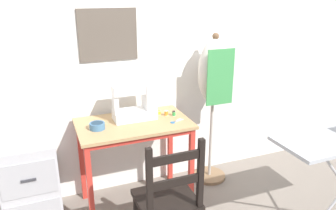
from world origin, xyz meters
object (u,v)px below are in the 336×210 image
Objects in this scene: fabric_bowl at (97,126)px; scissors at (175,122)px; thread_spool_far_edge at (174,113)px; dress_form at (214,80)px; thread_spool_near_machine at (159,113)px; filing_cabinet at (32,182)px; sewing_machine at (137,103)px; thread_spool_mid_table at (166,113)px; wooden_chair at (168,201)px.

fabric_bowl is 0.62m from scissors.
thread_spool_far_edge is 0.03× the size of dress_form.
filing_cabinet is at bearing -178.19° from thread_spool_near_machine.
sewing_machine is at bearing -175.72° from dress_form.
thread_spool_far_edge is at bearing -26.91° from thread_spool_mid_table.
thread_spool_near_machine is 0.05× the size of filing_cabinet.
dress_form reaches higher than fabric_bowl.
thread_spool_far_edge is (0.66, 0.04, -0.01)m from fabric_bowl.
scissors is 2.87× the size of thread_spool_mid_table.
thread_spool_mid_table reaches higher than thread_spool_far_edge.
scissors is at bearing -108.84° from thread_spool_far_edge.
thread_spool_far_edge is 1.25m from filing_cabinet.
scissors is at bearing -35.20° from sewing_machine.
scissors is 3.03× the size of thread_spool_far_edge.
scissors is 0.14× the size of wooden_chair.
dress_form is (0.48, 0.24, 0.24)m from scissors.
wooden_chair is (-0.21, -0.74, -0.35)m from thread_spool_near_machine.
thread_spool_far_edge is at bearing -35.20° from thread_spool_near_machine.
dress_form reaches higher than sewing_machine.
sewing_machine is at bearing 89.07° from wooden_chair.
dress_form is at bearing 9.43° from thread_spool_mid_table.
thread_spool_mid_table is 0.07m from thread_spool_far_edge.
dress_form reaches higher than scissors.
thread_spool_near_machine is at bearing 5.81° from sewing_machine.
thread_spool_near_machine is 0.13m from thread_spool_far_edge.
thread_spool_near_machine is (-0.06, 0.21, 0.02)m from scissors.
sewing_machine reaches higher than thread_spool_near_machine.
thread_spool_near_machine is at bearing -176.28° from dress_form.
filing_cabinet is (-1.07, -0.03, -0.42)m from thread_spool_near_machine.
fabric_bowl reaches higher than filing_cabinet.
sewing_machine reaches higher than thread_spool_far_edge.
thread_spool_far_edge reaches higher than scissors.
thread_spool_mid_table is 0.06× the size of filing_cabinet.
filing_cabinet is at bearing 177.93° from thread_spool_far_edge.
fabric_bowl is 0.80m from wooden_chair.
filing_cabinet is (-0.86, 0.71, -0.07)m from wooden_chair.
wooden_chair is (-0.26, -0.70, -0.35)m from thread_spool_mid_table.
sewing_machine is at bearing 144.80° from scissors.
fabric_bowl is 0.92× the size of scissors.
scissors is 0.16m from thread_spool_mid_table.
scissors is 0.69m from wooden_chair.
fabric_bowl is at bearing 171.86° from scissors.
thread_spool_mid_table is at bearing -0.66° from filing_cabinet.
thread_spool_near_machine is 0.59m from dress_form.
fabric_bowl is 0.66m from thread_spool_far_edge.
fabric_bowl reaches higher than thread_spool_near_machine.
dress_form is (0.76, 0.78, 0.57)m from wooden_chair.
wooden_chair is at bearing -117.05° from scissors.
sewing_machine reaches higher than thread_spool_mid_table.
thread_spool_mid_table is 0.03× the size of dress_form.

